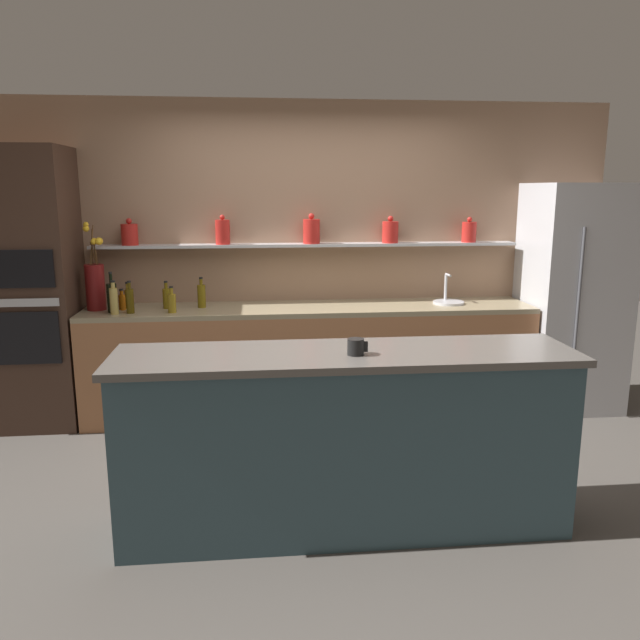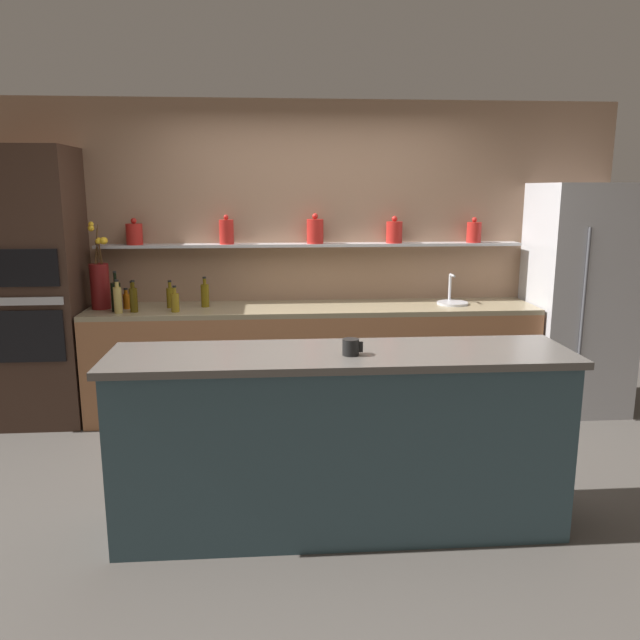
{
  "view_description": "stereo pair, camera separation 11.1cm",
  "coord_description": "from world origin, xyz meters",
  "px_view_note": "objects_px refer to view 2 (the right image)",
  "views": [
    {
      "loc": [
        -0.47,
        -3.81,
        1.87
      ],
      "look_at": [
        -0.04,
        0.31,
        1.0
      ],
      "focal_mm": 35.0,
      "sensor_mm": 36.0,
      "label": 1
    },
    {
      "loc": [
        -0.36,
        -3.82,
        1.87
      ],
      "look_at": [
        -0.04,
        0.31,
        1.0
      ],
      "focal_mm": 35.0,
      "sensor_mm": 36.0,
      "label": 2
    }
  ],
  "objects_px": {
    "bottle_oil_0": "(134,299)",
    "coffee_mug": "(351,347)",
    "bottle_spirit_5": "(118,299)",
    "bottle_oil_6": "(175,302)",
    "refrigerator": "(578,299)",
    "sink_fixture": "(452,301)",
    "bottle_wine_3": "(116,296)",
    "bottle_oil_1": "(205,295)",
    "oven_tower": "(36,289)",
    "bottle_oil_7": "(132,297)",
    "bottle_sauce_4": "(126,300)",
    "flower_vase": "(100,282)",
    "bottle_oil_2": "(170,297)"
  },
  "relations": [
    {
      "from": "bottle_spirit_5",
      "to": "bottle_oil_6",
      "type": "bearing_deg",
      "value": 2.19
    },
    {
      "from": "bottle_spirit_5",
      "to": "coffee_mug",
      "type": "distance_m",
      "value": 2.38
    },
    {
      "from": "bottle_oil_0",
      "to": "bottle_sauce_4",
      "type": "relative_size",
      "value": 1.5
    },
    {
      "from": "bottle_oil_1",
      "to": "bottle_spirit_5",
      "type": "xyz_separation_m",
      "value": [
        -0.65,
        -0.21,
        0.01
      ]
    },
    {
      "from": "oven_tower",
      "to": "bottle_oil_1",
      "type": "height_order",
      "value": "oven_tower"
    },
    {
      "from": "sink_fixture",
      "to": "oven_tower",
      "type": "bearing_deg",
      "value": -179.79
    },
    {
      "from": "bottle_spirit_5",
      "to": "bottle_oil_7",
      "type": "distance_m",
      "value": 0.25
    },
    {
      "from": "bottle_spirit_5",
      "to": "bottle_oil_7",
      "type": "relative_size",
      "value": 1.21
    },
    {
      "from": "oven_tower",
      "to": "sink_fixture",
      "type": "relative_size",
      "value": 8.42
    },
    {
      "from": "bottle_oil_0",
      "to": "bottle_oil_2",
      "type": "xyz_separation_m",
      "value": [
        0.26,
        0.17,
        -0.01
      ]
    },
    {
      "from": "bottle_oil_1",
      "to": "bottle_oil_2",
      "type": "xyz_separation_m",
      "value": [
        -0.28,
        -0.02,
        -0.01
      ]
    },
    {
      "from": "flower_vase",
      "to": "bottle_sauce_4",
      "type": "xyz_separation_m",
      "value": [
        0.2,
        -0.02,
        -0.15
      ]
    },
    {
      "from": "bottle_oil_2",
      "to": "sink_fixture",
      "type": "bearing_deg",
      "value": -0.39
    },
    {
      "from": "oven_tower",
      "to": "bottle_oil_7",
      "type": "bearing_deg",
      "value": 5.45
    },
    {
      "from": "coffee_mug",
      "to": "bottle_sauce_4",
      "type": "bearing_deg",
      "value": 129.44
    },
    {
      "from": "refrigerator",
      "to": "bottle_wine_3",
      "type": "height_order",
      "value": "refrigerator"
    },
    {
      "from": "bottle_oil_1",
      "to": "bottle_oil_2",
      "type": "bearing_deg",
      "value": -176.56
    },
    {
      "from": "sink_fixture",
      "to": "bottle_wine_3",
      "type": "distance_m",
      "value": 2.75
    },
    {
      "from": "bottle_oil_6",
      "to": "bottle_oil_1",
      "type": "bearing_deg",
      "value": 42.82
    },
    {
      "from": "bottle_oil_1",
      "to": "bottle_wine_3",
      "type": "distance_m",
      "value": 0.7
    },
    {
      "from": "bottle_oil_0",
      "to": "flower_vase",
      "type": "bearing_deg",
      "value": 150.04
    },
    {
      "from": "oven_tower",
      "to": "bottle_wine_3",
      "type": "xyz_separation_m",
      "value": [
        0.64,
        -0.08,
        -0.06
      ]
    },
    {
      "from": "oven_tower",
      "to": "flower_vase",
      "type": "bearing_deg",
      "value": 3.36
    },
    {
      "from": "refrigerator",
      "to": "oven_tower",
      "type": "xyz_separation_m",
      "value": [
        -4.46,
        0.04,
        0.14
      ]
    },
    {
      "from": "bottle_oil_0",
      "to": "bottle_oil_1",
      "type": "relative_size",
      "value": 1.02
    },
    {
      "from": "bottle_oil_0",
      "to": "bottle_oil_2",
      "type": "bearing_deg",
      "value": 33.58
    },
    {
      "from": "bottle_spirit_5",
      "to": "oven_tower",
      "type": "bearing_deg",
      "value": 165.95
    },
    {
      "from": "refrigerator",
      "to": "oven_tower",
      "type": "distance_m",
      "value": 4.46
    },
    {
      "from": "sink_fixture",
      "to": "bottle_oil_0",
      "type": "relative_size",
      "value": 1.02
    },
    {
      "from": "bottle_oil_1",
      "to": "bottle_oil_7",
      "type": "distance_m",
      "value": 0.59
    },
    {
      "from": "oven_tower",
      "to": "bottle_oil_2",
      "type": "relative_size",
      "value": 9.69
    },
    {
      "from": "sink_fixture",
      "to": "bottle_sauce_4",
      "type": "relative_size",
      "value": 1.53
    },
    {
      "from": "oven_tower",
      "to": "coffee_mug",
      "type": "distance_m",
      "value": 2.99
    },
    {
      "from": "refrigerator",
      "to": "sink_fixture",
      "type": "xyz_separation_m",
      "value": [
        -1.07,
        0.05,
        -0.01
      ]
    },
    {
      "from": "refrigerator",
      "to": "bottle_oil_7",
      "type": "xyz_separation_m",
      "value": [
        -3.73,
        0.11,
        0.05
      ]
    },
    {
      "from": "bottle_spirit_5",
      "to": "bottle_oil_7",
      "type": "xyz_separation_m",
      "value": [
        0.06,
        0.24,
        -0.02
      ]
    },
    {
      "from": "refrigerator",
      "to": "bottle_oil_6",
      "type": "distance_m",
      "value": 3.35
    },
    {
      "from": "bottle_sauce_4",
      "to": "flower_vase",
      "type": "bearing_deg",
      "value": 174.49
    },
    {
      "from": "oven_tower",
      "to": "sink_fixture",
      "type": "height_order",
      "value": "oven_tower"
    },
    {
      "from": "bottle_oil_6",
      "to": "sink_fixture",
      "type": "bearing_deg",
      "value": 4.15
    },
    {
      "from": "oven_tower",
      "to": "bottle_spirit_5",
      "type": "xyz_separation_m",
      "value": [
        0.68,
        -0.17,
        -0.06
      ]
    },
    {
      "from": "bottle_wine_3",
      "to": "bottle_oil_6",
      "type": "distance_m",
      "value": 0.48
    },
    {
      "from": "flower_vase",
      "to": "bottle_sauce_4",
      "type": "height_order",
      "value": "flower_vase"
    },
    {
      "from": "flower_vase",
      "to": "bottle_oil_6",
      "type": "xyz_separation_m",
      "value": [
        0.62,
        -0.18,
        -0.14
      ]
    },
    {
      "from": "bottle_wine_3",
      "to": "bottle_sauce_4",
      "type": "height_order",
      "value": "bottle_wine_3"
    },
    {
      "from": "bottle_sauce_4",
      "to": "coffee_mug",
      "type": "bearing_deg",
      "value": -50.56
    },
    {
      "from": "oven_tower",
      "to": "bottle_sauce_4",
      "type": "height_order",
      "value": "oven_tower"
    },
    {
      "from": "bottle_spirit_5",
      "to": "bottle_oil_0",
      "type": "bearing_deg",
      "value": 13.62
    },
    {
      "from": "bottle_oil_0",
      "to": "coffee_mug",
      "type": "distance_m",
      "value": 2.33
    },
    {
      "from": "bottle_oil_6",
      "to": "bottle_wine_3",
      "type": "bearing_deg",
      "value": 171.64
    }
  ]
}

